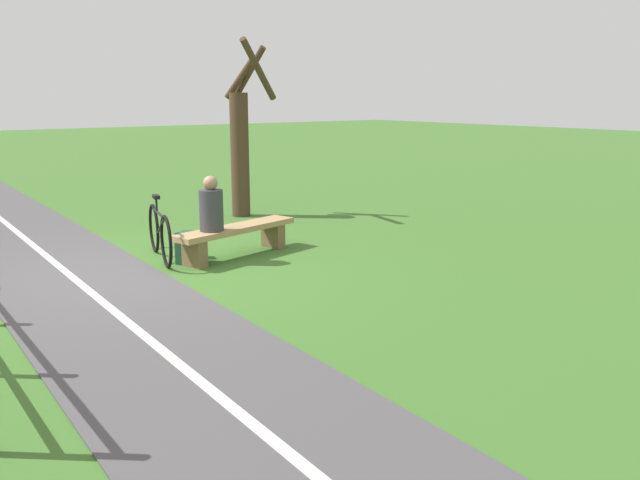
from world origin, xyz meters
TOP-DOWN VIEW (x-y plane):
  - ground_plane at (0.00, 0.00)m, footprint 80.00×80.00m
  - paved_path at (0.85, 4.00)m, footprint 3.54×36.05m
  - path_centre_line at (0.85, 4.00)m, footprint 1.42×31.98m
  - bench at (-1.57, 0.07)m, footprint 2.08×0.87m
  - person_seated at (-1.14, 0.17)m, footprint 0.40×0.40m
  - bicycle at (-0.63, -0.42)m, footprint 0.46×1.67m
  - backpack at (-0.86, 0.02)m, footprint 0.38×0.38m
  - tree_by_path at (-3.34, -2.74)m, footprint 0.98×1.20m

SIDE VIEW (x-z plane):
  - ground_plane at x=0.00m, z-range 0.00..0.00m
  - paved_path at x=0.85m, z-range 0.00..0.02m
  - path_centre_line at x=0.85m, z-range 0.02..0.02m
  - backpack at x=-0.86m, z-range 0.00..0.43m
  - bench at x=-1.57m, z-range 0.10..0.54m
  - bicycle at x=-0.63m, z-range -0.07..0.82m
  - person_seated at x=-1.14m, z-range 0.39..1.15m
  - tree_by_path at x=-3.34m, z-range -0.25..3.01m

